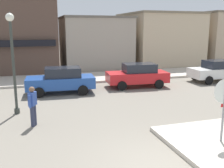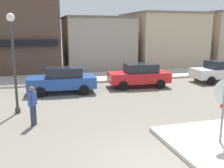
{
  "view_description": "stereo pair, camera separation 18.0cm",
  "coord_description": "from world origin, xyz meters",
  "px_view_note": "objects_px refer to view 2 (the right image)",
  "views": [
    {
      "loc": [
        -3.38,
        -6.0,
        3.84
      ],
      "look_at": [
        -0.12,
        4.5,
        1.5
      ],
      "focal_mm": 42.0,
      "sensor_mm": 36.0,
      "label": 1
    },
    {
      "loc": [
        -3.21,
        -6.05,
        3.84
      ],
      "look_at": [
        -0.12,
        4.5,
        1.5
      ],
      "focal_mm": 42.0,
      "sensor_mm": 36.0,
      "label": 2
    }
  ],
  "objects_px": {
    "stop_sign": "(224,102)",
    "parked_car_second": "(139,75)",
    "parked_car_nearest": "(63,80)",
    "parked_car_third": "(220,71)",
    "pedestrian_crossing_near": "(33,105)",
    "lamp_post": "(13,49)"
  },
  "relations": [
    {
      "from": "stop_sign",
      "to": "parked_car_second",
      "type": "height_order",
      "value": "stop_sign"
    },
    {
      "from": "stop_sign",
      "to": "parked_car_nearest",
      "type": "height_order",
      "value": "stop_sign"
    },
    {
      "from": "parked_car_third",
      "to": "pedestrian_crossing_near",
      "type": "bearing_deg",
      "value": -157.57
    },
    {
      "from": "pedestrian_crossing_near",
      "to": "parked_car_third",
      "type": "bearing_deg",
      "value": 22.43
    },
    {
      "from": "stop_sign",
      "to": "parked_car_second",
      "type": "xyz_separation_m",
      "value": [
        0.83,
        9.18,
        -0.71
      ]
    },
    {
      "from": "pedestrian_crossing_near",
      "to": "stop_sign",
      "type": "bearing_deg",
      "value": -32.22
    },
    {
      "from": "parked_car_second",
      "to": "parked_car_third",
      "type": "xyz_separation_m",
      "value": [
        6.31,
        -0.03,
        0.0
      ]
    },
    {
      "from": "lamp_post",
      "to": "parked_car_third",
      "type": "relative_size",
      "value": 1.13
    },
    {
      "from": "parked_car_nearest",
      "to": "parked_car_third",
      "type": "xyz_separation_m",
      "value": [
        11.38,
        0.24,
        0.0
      ]
    },
    {
      "from": "stop_sign",
      "to": "parked_car_nearest",
      "type": "relative_size",
      "value": 0.56
    },
    {
      "from": "stop_sign",
      "to": "parked_car_third",
      "type": "xyz_separation_m",
      "value": [
        7.14,
        9.15,
        -0.71
      ]
    },
    {
      "from": "parked_car_nearest",
      "to": "pedestrian_crossing_near",
      "type": "xyz_separation_m",
      "value": [
        -1.7,
        -5.16,
        0.06
      ]
    },
    {
      "from": "stop_sign",
      "to": "pedestrian_crossing_near",
      "type": "bearing_deg",
      "value": 147.78
    },
    {
      "from": "parked_car_second",
      "to": "parked_car_third",
      "type": "relative_size",
      "value": 1.03
    },
    {
      "from": "parked_car_nearest",
      "to": "parked_car_third",
      "type": "distance_m",
      "value": 11.38
    },
    {
      "from": "parked_car_nearest",
      "to": "pedestrian_crossing_near",
      "type": "relative_size",
      "value": 2.55
    },
    {
      "from": "lamp_post",
      "to": "parked_car_nearest",
      "type": "bearing_deg",
      "value": 53.96
    },
    {
      "from": "stop_sign",
      "to": "parked_car_third",
      "type": "relative_size",
      "value": 0.57
    },
    {
      "from": "parked_car_nearest",
      "to": "parked_car_second",
      "type": "relative_size",
      "value": 0.99
    },
    {
      "from": "stop_sign",
      "to": "parked_car_second",
      "type": "distance_m",
      "value": 9.24
    },
    {
      "from": "lamp_post",
      "to": "pedestrian_crossing_near",
      "type": "distance_m",
      "value": 2.88
    },
    {
      "from": "parked_car_nearest",
      "to": "parked_car_second",
      "type": "xyz_separation_m",
      "value": [
        5.07,
        0.27,
        0.0
      ]
    }
  ]
}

